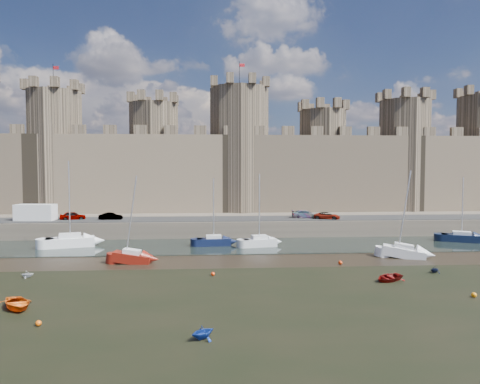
{
  "coord_description": "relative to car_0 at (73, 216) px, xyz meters",
  "views": [
    {
      "loc": [
        -3.32,
        -32.88,
        10.26
      ],
      "look_at": [
        0.37,
        22.0,
        7.38
      ],
      "focal_mm": 32.0,
      "sensor_mm": 36.0,
      "label": 1
    }
  ],
  "objects": [
    {
      "name": "castle",
      "position": [
        24.02,
        13.75,
        8.52
      ],
      "size": [
        108.5,
        11.0,
        29.0
      ],
      "color": "#42382B",
      "rests_on": "quay"
    },
    {
      "name": "water_channel",
      "position": [
        24.66,
        -10.25,
        -3.11
      ],
      "size": [
        160.0,
        12.0,
        0.08
      ],
      "primitive_type": "cube",
      "color": "black",
      "rests_on": "ground"
    },
    {
      "name": "sailboat_5",
      "position": [
        43.75,
        -19.13,
        -2.41
      ],
      "size": [
        5.07,
        3.43,
        10.21
      ],
      "rotation": [
        0.0,
        0.0,
        -0.37
      ],
      "color": "white",
      "rests_on": "ground"
    },
    {
      "name": "ground",
      "position": [
        24.66,
        -34.25,
        -3.15
      ],
      "size": [
        160.0,
        160.0,
        0.0
      ],
      "primitive_type": "plane",
      "color": "black",
      "rests_on": "ground"
    },
    {
      "name": "sailboat_3",
      "position": [
        56.71,
        -9.31,
        -2.42
      ],
      "size": [
        5.58,
        3.98,
        9.13
      ],
      "rotation": [
        0.0,
        0.0,
        -0.42
      ],
      "color": "black",
      "rests_on": "ground"
    },
    {
      "name": "car_0",
      "position": [
        0.0,
        0.0,
        0.0
      ],
      "size": [
        4.07,
        2.44,
        1.3
      ],
      "primitive_type": "imported",
      "rotation": [
        0.0,
        0.0,
        1.82
      ],
      "color": "gray",
      "rests_on": "quay"
    },
    {
      "name": "dinghy_1",
      "position": [
        20.8,
        -41.75,
        -2.73
      ],
      "size": [
        2.11,
        2.06,
        0.84
      ],
      "primitive_type": "imported",
      "rotation": [
        1.57,
        0.0,
        2.22
      ],
      "color": "#16379C",
      "rests_on": "ground"
    },
    {
      "name": "sailboat_0",
      "position": [
        2.72,
        -9.82,
        -2.29
      ],
      "size": [
        6.47,
        3.94,
        11.33
      ],
      "rotation": [
        0.0,
        0.0,
        0.28
      ],
      "color": "white",
      "rests_on": "ground"
    },
    {
      "name": "dinghy_7",
      "position": [
        43.52,
        -26.51,
        -2.82
      ],
      "size": [
        1.61,
        1.55,
        0.66
      ],
      "primitive_type": "imported",
      "rotation": [
        1.57,
        0.0,
        2.08
      ],
      "color": "black",
      "rests_on": "ground"
    },
    {
      "name": "buoy_5",
      "position": [
        42.37,
        -34.65,
        -2.94
      ],
      "size": [
        0.42,
        0.42,
        0.42
      ],
      "primitive_type": "sphere",
      "color": "orange",
      "rests_on": "ground"
    },
    {
      "name": "van",
      "position": [
        -5.26,
        -0.75,
        0.61
      ],
      "size": [
        5.95,
        2.8,
        2.52
      ],
      "primitive_type": "cube",
      "rotation": [
        0.0,
        0.0,
        -0.09
      ],
      "color": "silver",
      "rests_on": "quay"
    },
    {
      "name": "quay",
      "position": [
        24.66,
        25.75,
        -1.9
      ],
      "size": [
        160.0,
        60.0,
        2.5
      ],
      "primitive_type": "cube",
      "color": "#4C443A",
      "rests_on": "ground"
    },
    {
      "name": "car_3",
      "position": [
        39.32,
        -1.94,
        -0.09
      ],
      "size": [
        4.44,
        3.11,
        1.13
      ],
      "primitive_type": "imported",
      "rotation": [
        0.0,
        0.0,
        1.23
      ],
      "color": "gray",
      "rests_on": "quay"
    },
    {
      "name": "buoy_3",
      "position": [
        35.24,
        -22.25,
        -2.93
      ],
      "size": [
        0.44,
        0.44,
        0.44
      ],
      "primitive_type": "sphere",
      "color": "red",
      "rests_on": "ground"
    },
    {
      "name": "seaweed_patch",
      "position": [
        24.66,
        -40.25,
        -3.14
      ],
      "size": [
        70.0,
        34.0,
        0.01
      ],
      "primitive_type": "cube",
      "color": "black",
      "rests_on": "ground"
    },
    {
      "name": "sailboat_4",
      "position": [
        12.62,
        -20.01,
        -2.43
      ],
      "size": [
        4.27,
        2.01,
        9.65
      ],
      "rotation": [
        0.0,
        0.0,
        -0.1
      ],
      "color": "maroon",
      "rests_on": "ground"
    },
    {
      "name": "dinghy_3",
      "position": [
        3.83,
        -25.75,
        -2.8
      ],
      "size": [
        1.5,
        1.36,
        0.69
      ],
      "primitive_type": "imported",
      "rotation": [
        1.57,
        0.0,
        1.39
      ],
      "color": "silver",
      "rests_on": "ground"
    },
    {
      "name": "car_1",
      "position": [
        5.86,
        -0.5,
        -0.08
      ],
      "size": [
        3.53,
        1.38,
        1.14
      ],
      "primitive_type": "imported",
      "rotation": [
        0.0,
        0.0,
        1.52
      ],
      "color": "gray",
      "rests_on": "quay"
    },
    {
      "name": "sailboat_2",
      "position": [
        27.66,
        -11.28,
        -2.37
      ],
      "size": [
        4.72,
        2.6,
        9.62
      ],
      "rotation": [
        0.0,
        0.0,
        0.21
      ],
      "color": "silver",
      "rests_on": "ground"
    },
    {
      "name": "dinghy_0",
      "position": [
        7.02,
        -35.11,
        -2.79
      ],
      "size": [
        3.95,
        4.25,
        0.72
      ],
      "primitive_type": "imported",
      "rotation": [
        1.57,
        0.0,
        0.57
      ],
      "color": "#CC4B0C",
      "rests_on": "ground"
    },
    {
      "name": "car_2",
      "position": [
        36.38,
        -0.11,
        0.0
      ],
      "size": [
        4.67,
        2.36,
        1.3
      ],
      "primitive_type": "imported",
      "rotation": [
        0.0,
        0.0,
        1.45
      ],
      "color": "gray",
      "rests_on": "quay"
    },
    {
      "name": "buoy_4",
      "position": [
        9.99,
        -38.78,
        -2.95
      ],
      "size": [
        0.39,
        0.39,
        0.39
      ],
      "primitive_type": "sphere",
      "color": "#E5560A",
      "rests_on": "ground"
    },
    {
      "name": "dinghy_4",
      "position": [
        37.62,
        -29.31,
        -2.85
      ],
      "size": [
        3.52,
        3.13,
        0.6
      ],
      "primitive_type": "imported",
      "rotation": [
        1.57,
        0.0,
        5.17
      ],
      "color": "#660C0B",
      "rests_on": "ground"
    },
    {
      "name": "buoy_1",
      "position": [
        21.46,
        -26.22,
        -2.96
      ],
      "size": [
        0.38,
        0.38,
        0.38
      ],
      "primitive_type": "sphere",
      "color": "#F5350A",
      "rests_on": "ground"
    },
    {
      "name": "road",
      "position": [
        24.66,
        -0.25,
        -0.6
      ],
      "size": [
        160.0,
        7.0,
        0.1
      ],
      "primitive_type": "cube",
      "color": "black",
      "rests_on": "quay"
    },
    {
      "name": "sailboat_1",
      "position": [
        21.63,
        -10.14,
        -2.41
      ],
      "size": [
        4.59,
        2.01,
        9.02
      ],
      "rotation": [
        0.0,
        0.0,
        0.06
      ],
      "color": "black",
      "rests_on": "ground"
    }
  ]
}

